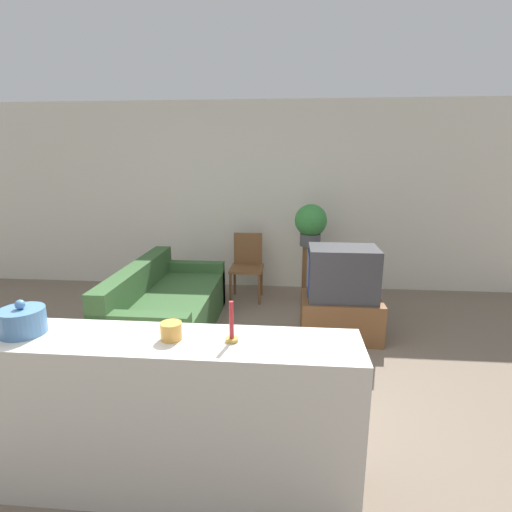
% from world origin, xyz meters
% --- Properties ---
extents(ground_plane, '(14.00, 14.00, 0.00)m').
position_xyz_m(ground_plane, '(0.00, 0.00, 0.00)').
color(ground_plane, '#756656').
extents(wall_back, '(9.00, 0.06, 2.70)m').
position_xyz_m(wall_back, '(0.00, 3.43, 1.35)').
color(wall_back, beige).
rests_on(wall_back, ground_plane).
extents(couch, '(0.92, 1.94, 0.77)m').
position_xyz_m(couch, '(-0.58, 1.64, 0.28)').
color(couch, '#33562D').
rests_on(couch, ground_plane).
extents(tv_stand, '(0.85, 0.58, 0.44)m').
position_xyz_m(tv_stand, '(1.34, 1.71, 0.22)').
color(tv_stand, brown).
rests_on(tv_stand, ground_plane).
extents(television, '(0.73, 0.50, 0.56)m').
position_xyz_m(television, '(1.34, 1.71, 0.72)').
color(television, '#333338').
rests_on(television, tv_stand).
extents(wooden_chair, '(0.44, 0.44, 0.90)m').
position_xyz_m(wooden_chair, '(0.19, 2.87, 0.50)').
color(wooden_chair, brown).
rests_on(wooden_chair, ground_plane).
extents(plant_stand, '(0.19, 0.19, 0.78)m').
position_xyz_m(plant_stand, '(1.04, 2.80, 0.39)').
color(plant_stand, brown).
rests_on(plant_stand, ground_plane).
extents(potted_plant, '(0.42, 0.42, 0.55)m').
position_xyz_m(potted_plant, '(1.04, 2.80, 1.08)').
color(potted_plant, '#4C4C51').
rests_on(potted_plant, plant_stand).
extents(foreground_counter, '(2.37, 0.44, 0.96)m').
position_xyz_m(foreground_counter, '(0.00, -0.48, 0.48)').
color(foreground_counter, beige).
rests_on(foreground_counter, ground_plane).
extents(decorative_bowl, '(0.25, 0.25, 0.20)m').
position_xyz_m(decorative_bowl, '(-0.70, -0.48, 1.04)').
color(decorative_bowl, '#4C7AAD').
rests_on(decorative_bowl, foreground_counter).
extents(candle_jar, '(0.12, 0.12, 0.10)m').
position_xyz_m(candle_jar, '(0.15, -0.48, 1.01)').
color(candle_jar, gold).
rests_on(candle_jar, foreground_counter).
extents(candlestick, '(0.07, 0.07, 0.23)m').
position_xyz_m(candlestick, '(0.48, -0.48, 1.03)').
color(candlestick, '#B7933D').
rests_on(candlestick, foreground_counter).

